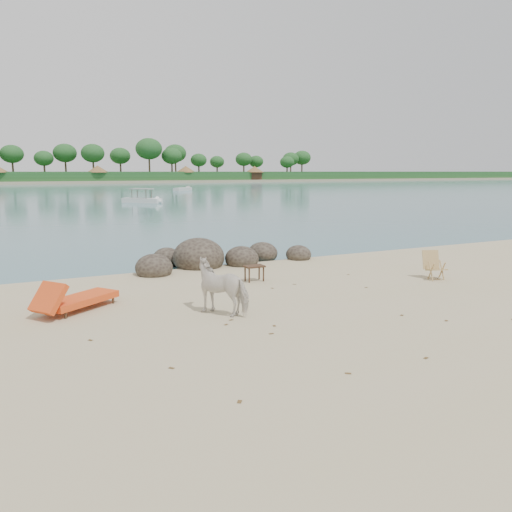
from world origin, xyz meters
The scene contains 11 objects.
water centered at (0.00, 90.00, 0.00)m, with size 400.00×400.00×0.00m, color #3D717B.
far_shore centered at (0.00, 170.00, 0.00)m, with size 420.00×90.00×1.40m, color tan.
far_scenery centered at (0.03, 136.70, 3.14)m, with size 420.00×18.00×9.50m.
boulders centered at (0.32, 6.20, 0.23)m, with size 6.42×2.88×1.28m.
cow centered at (-1.51, 0.68, 0.60)m, with size 0.65×1.42×1.20m, color silver.
side_table centered at (0.51, 3.26, 0.23)m, with size 0.56×0.36×0.45m, color #341E15, non-canonical shape.
lounge_chair centered at (-4.35, 2.39, 0.33)m, with size 2.17×0.76×0.65m, color orange, non-canonical shape.
deck_chair centered at (5.40, 1.14, 0.41)m, with size 0.53×0.58×0.83m, color tan, non-canonical shape.
boat_mid centered at (6.56, 42.15, 1.19)m, with size 4.86×1.09×2.38m, color silver, non-canonical shape.
boat_far centered at (20.47, 71.70, 0.30)m, with size 5.19×1.17×0.60m, color silver, non-canonical shape.
dead_leaves centered at (-0.05, -0.46, 0.01)m, with size 8.41×7.10×0.00m.
Camera 1 is at (-5.63, -9.33, 3.15)m, focal length 35.00 mm.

